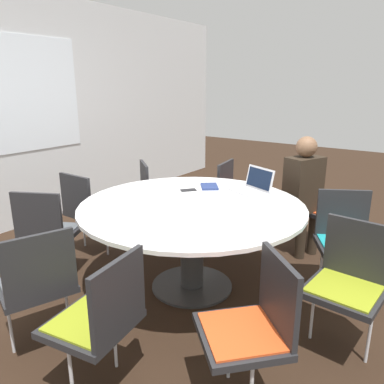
% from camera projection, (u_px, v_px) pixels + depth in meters
% --- Properties ---
extents(ground_plane, '(16.00, 16.00, 0.00)m').
position_uv_depth(ground_plane, '(192.00, 286.00, 3.21)').
color(ground_plane, black).
extents(wall_back, '(8.00, 0.07, 2.70)m').
position_uv_depth(wall_back, '(10.00, 113.00, 4.22)').
color(wall_back, silver).
rests_on(wall_back, ground_plane).
extents(conference_table, '(1.81, 1.81, 0.74)m').
position_uv_depth(conference_table, '(192.00, 220.00, 3.04)').
color(conference_table, '#333333').
rests_on(conference_table, ground_plane).
extents(chair_0, '(0.57, 0.56, 0.84)m').
position_uv_depth(chair_0, '(312.00, 200.00, 3.91)').
color(chair_0, '#262628').
rests_on(chair_0, ground_plane).
extents(chair_1, '(0.50, 0.48, 0.84)m').
position_uv_depth(chair_1, '(236.00, 193.00, 4.16)').
color(chair_1, '#262628').
rests_on(chair_1, ground_plane).
extents(chair_2, '(0.60, 0.61, 0.84)m').
position_uv_depth(chair_2, '(156.00, 192.00, 4.19)').
color(chair_2, '#262628').
rests_on(chair_2, ground_plane).
extents(chair_3, '(0.43, 0.45, 0.84)m').
position_uv_depth(chair_3, '(88.00, 207.00, 3.71)').
color(chair_3, '#262628').
rests_on(chair_3, ground_plane).
extents(chair_4, '(0.57, 0.58, 0.84)m').
position_uv_depth(chair_4, '(47.00, 228.00, 3.17)').
color(chair_4, '#262628').
rests_on(chair_4, ground_plane).
extents(chair_5, '(0.55, 0.54, 0.84)m').
position_uv_depth(chair_5, '(37.00, 280.00, 2.33)').
color(chair_5, '#262628').
rests_on(chair_5, ground_plane).
extents(chair_6, '(0.50, 0.48, 0.84)m').
position_uv_depth(chair_6, '(101.00, 315.00, 1.98)').
color(chair_6, '#262628').
rests_on(chair_6, ground_plane).
extents(chair_7, '(0.61, 0.61, 0.84)m').
position_uv_depth(chair_7, '(254.00, 321.00, 1.92)').
color(chair_7, '#262628').
rests_on(chair_7, ground_plane).
extents(chair_8, '(0.45, 0.47, 0.84)m').
position_uv_depth(chair_8, '(349.00, 277.00, 2.36)').
color(chair_8, '#262628').
rests_on(chair_8, ground_plane).
extents(chair_9, '(0.58, 0.59, 0.84)m').
position_uv_depth(chair_9, '(345.00, 235.00, 3.01)').
color(chair_9, '#262628').
rests_on(chair_9, ground_plane).
extents(person_0, '(0.42, 0.35, 1.19)m').
position_uv_depth(person_0, '(304.00, 187.00, 3.67)').
color(person_0, '#2D2319').
rests_on(person_0, ground_plane).
extents(laptop, '(0.35, 0.40, 0.21)m').
position_uv_depth(laptop, '(254.00, 186.00, 3.32)').
color(laptop, silver).
rests_on(laptop, conference_table).
extents(spiral_notebook, '(0.26, 0.25, 0.02)m').
position_uv_depth(spiral_notebook, '(209.00, 186.00, 3.47)').
color(spiral_notebook, navy).
rests_on(spiral_notebook, conference_table).
extents(cell_phone, '(0.15, 0.14, 0.01)m').
position_uv_depth(cell_phone, '(188.00, 190.00, 3.38)').
color(cell_phone, black).
rests_on(cell_phone, conference_table).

